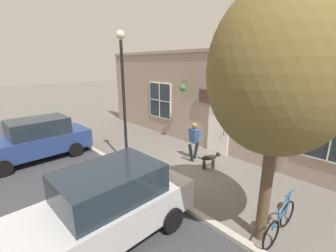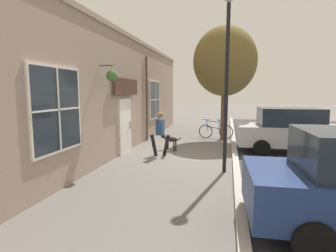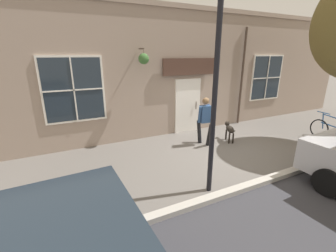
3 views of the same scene
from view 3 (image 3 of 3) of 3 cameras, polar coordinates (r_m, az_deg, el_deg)
name	(u,v)px [view 3 (image 3 of 3)]	position (r m, az deg, el deg)	size (l,w,h in m)	color
ground_plane	(226,149)	(7.66, 14.44, -5.78)	(90.00, 90.00, 0.00)	#66605B
storefront_facade	(190,72)	(8.95, 5.66, 13.45)	(0.95, 18.00, 4.64)	gray
pedestrian_walking	(205,117)	(7.65, 9.37, 2.30)	(0.75, 0.59, 1.64)	black
dog_on_leash	(230,129)	(8.29, 15.37, -0.76)	(0.99, 0.51, 0.65)	black
leaning_bicycle	(334,131)	(9.93, 36.61, -1.07)	(1.74, 0.14, 1.00)	black
street_lamp	(219,36)	(4.60, 12.71, 21.49)	(0.32, 0.32, 5.12)	black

